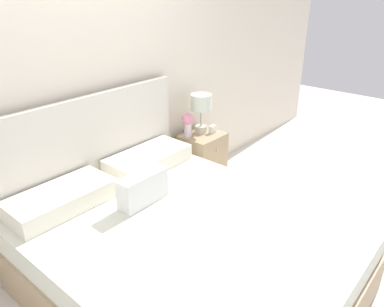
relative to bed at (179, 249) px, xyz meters
name	(u,v)px	position (x,y,z in m)	size (l,w,h in m)	color
ground_plane	(98,229)	(0.00, 0.99, -0.30)	(12.00, 12.00, 0.00)	silver
wall_back	(74,86)	(0.00, 1.06, 1.00)	(8.00, 0.06, 2.60)	silver
bed	(179,249)	(0.00, 0.00, 0.00)	(1.80, 2.14, 1.23)	tan
nightstand	(202,161)	(1.23, 0.78, 0.00)	(0.42, 0.39, 0.60)	tan
table_lamp	(201,106)	(1.26, 0.83, 0.58)	(0.21, 0.21, 0.41)	beige
flower_vase	(188,123)	(1.08, 0.85, 0.45)	(0.12, 0.12, 0.25)	silver
alarm_clock	(213,129)	(1.33, 0.73, 0.33)	(0.07, 0.05, 0.08)	white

